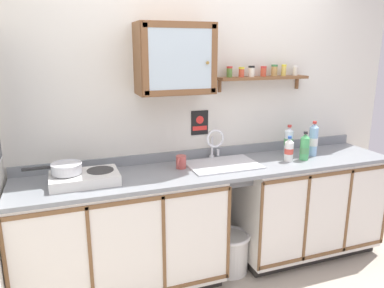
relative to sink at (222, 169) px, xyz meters
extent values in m
cube|color=silver|center=(-0.07, 0.28, 0.43)|extent=(3.72, 0.05, 2.65)
cube|color=black|center=(-0.84, -0.01, -0.86)|extent=(1.49, 0.52, 0.08)
cube|color=silver|center=(-0.84, -0.04, -0.41)|extent=(1.52, 0.58, 0.82)
cube|color=brown|center=(-0.84, -0.33, -0.04)|extent=(1.52, 0.01, 0.03)
cube|color=brown|center=(-1.60, -0.33, -0.41)|extent=(0.02, 0.01, 0.75)
cube|color=brown|center=(-1.10, -0.33, -0.41)|extent=(0.02, 0.01, 0.75)
cube|color=brown|center=(-0.59, -0.33, -0.41)|extent=(0.02, 0.01, 0.75)
cube|color=brown|center=(-0.08, -0.33, -0.41)|extent=(0.02, 0.01, 0.75)
cube|color=black|center=(0.83, -0.01, -0.86)|extent=(1.26, 0.52, 0.08)
cube|color=silver|center=(0.83, -0.04, -0.41)|extent=(1.28, 0.58, 0.82)
cube|color=brown|center=(0.83, -0.33, -0.04)|extent=(1.28, 0.01, 0.03)
cube|color=brown|center=(0.83, -0.33, -0.77)|extent=(1.28, 0.01, 0.03)
cube|color=brown|center=(0.19, -0.33, -0.41)|extent=(0.02, 0.01, 0.75)
cube|color=brown|center=(0.62, -0.33, -0.41)|extent=(0.02, 0.01, 0.75)
cube|color=brown|center=(1.04, -0.33, -0.41)|extent=(0.02, 0.01, 0.75)
cube|color=gray|center=(-0.07, -0.04, 0.02)|extent=(3.08, 0.61, 0.03)
cube|color=gray|center=(-0.07, 0.24, 0.07)|extent=(3.08, 0.02, 0.08)
cube|color=silver|center=(0.00, -0.02, 0.04)|extent=(0.57, 0.39, 0.01)
cube|color=slate|center=(0.00, -0.02, -0.10)|extent=(0.49, 0.32, 0.01)
cube|color=slate|center=(0.00, 0.15, -0.03)|extent=(0.49, 0.01, 0.14)
cube|color=slate|center=(0.00, -0.18, -0.03)|extent=(0.49, 0.01, 0.14)
cylinder|color=#4C4C51|center=(0.00, -0.02, -0.10)|extent=(0.04, 0.04, 0.01)
cylinder|color=silver|center=(-0.01, 0.20, 0.05)|extent=(0.05, 0.05, 0.02)
cylinder|color=silver|center=(-0.01, 0.20, 0.14)|extent=(0.02, 0.02, 0.17)
torus|color=silver|center=(-0.01, 0.13, 0.22)|extent=(0.16, 0.02, 0.16)
cylinder|color=silver|center=(0.05, 0.20, 0.08)|extent=(0.02, 0.02, 0.06)
cube|color=silver|center=(-1.08, -0.05, 0.07)|extent=(0.47, 0.31, 0.07)
cylinder|color=#2D2D2D|center=(-1.19, -0.03, 0.11)|extent=(0.19, 0.19, 0.01)
cylinder|color=#2D2D2D|center=(-0.97, -0.03, 0.11)|extent=(0.19, 0.19, 0.01)
cylinder|color=black|center=(-1.19, -0.19, 0.07)|extent=(0.03, 0.02, 0.03)
cylinder|color=black|center=(-0.97, -0.19, 0.07)|extent=(0.03, 0.02, 0.03)
cylinder|color=silver|center=(-1.19, -0.03, 0.15)|extent=(0.20, 0.20, 0.07)
torus|color=silver|center=(-1.19, -0.03, 0.18)|extent=(0.21, 0.21, 0.01)
cylinder|color=black|center=(-1.39, -0.03, 0.17)|extent=(0.18, 0.03, 0.02)
cylinder|color=#8CB7E0|center=(0.86, -0.03, 0.16)|extent=(0.08, 0.08, 0.25)
cone|color=#8CB7E0|center=(0.86, -0.03, 0.30)|extent=(0.07, 0.07, 0.03)
cylinder|color=red|center=(0.86, -0.03, 0.33)|extent=(0.03, 0.03, 0.02)
cylinder|color=white|center=(0.86, -0.03, 0.16)|extent=(0.08, 0.08, 0.07)
cylinder|color=white|center=(0.56, -0.10, 0.12)|extent=(0.07, 0.07, 0.16)
cone|color=white|center=(0.56, -0.10, 0.21)|extent=(0.07, 0.07, 0.03)
cylinder|color=#2D59B2|center=(0.56, -0.10, 0.24)|extent=(0.03, 0.03, 0.02)
cylinder|color=#D84C3F|center=(0.56, -0.10, 0.12)|extent=(0.07, 0.07, 0.05)
cylinder|color=silver|center=(0.66, 0.06, 0.14)|extent=(0.08, 0.08, 0.22)
cone|color=silver|center=(0.66, 0.06, 0.27)|extent=(0.07, 0.07, 0.03)
cylinder|color=red|center=(0.66, 0.06, 0.30)|extent=(0.03, 0.03, 0.02)
cylinder|color=#4C9959|center=(0.66, 0.06, 0.16)|extent=(0.08, 0.08, 0.06)
cylinder|color=#4CB266|center=(0.71, -0.11, 0.13)|extent=(0.08, 0.08, 0.19)
cone|color=#4CB266|center=(0.71, -0.11, 0.24)|extent=(0.07, 0.07, 0.03)
cylinder|color=#262626|center=(0.71, -0.11, 0.27)|extent=(0.03, 0.03, 0.02)
cylinder|color=#4C9959|center=(0.71, -0.11, 0.12)|extent=(0.08, 0.08, 0.05)
cylinder|color=#B24C47|center=(-0.34, 0.03, 0.09)|extent=(0.08, 0.08, 0.10)
torus|color=#B24C47|center=(-0.37, -0.01, 0.09)|extent=(0.05, 0.06, 0.07)
cube|color=brown|center=(-0.36, 0.11, 0.88)|extent=(0.58, 0.28, 0.52)
cube|color=silver|center=(-0.36, -0.03, 0.88)|extent=(0.48, 0.01, 0.43)
cube|color=brown|center=(-0.62, -0.03, 0.88)|extent=(0.05, 0.01, 0.49)
cube|color=brown|center=(-0.10, -0.03, 0.88)|extent=(0.05, 0.01, 0.49)
cube|color=brown|center=(-0.36, -0.03, 1.11)|extent=(0.55, 0.01, 0.04)
cube|color=brown|center=(-0.36, -0.03, 0.64)|extent=(0.55, 0.01, 0.04)
sphere|color=olive|center=(-0.15, -0.04, 0.85)|extent=(0.02, 0.02, 0.02)
cube|color=brown|center=(0.45, 0.18, 0.71)|extent=(0.82, 0.14, 0.02)
cube|color=brown|center=(0.07, 0.24, 0.65)|extent=(0.02, 0.03, 0.10)
cube|color=brown|center=(0.84, 0.24, 0.65)|extent=(0.02, 0.03, 0.10)
cylinder|color=#598C3F|center=(0.14, 0.20, 0.76)|extent=(0.05, 0.05, 0.07)
cylinder|color=red|center=(0.14, 0.20, 0.80)|extent=(0.05, 0.05, 0.02)
cylinder|color=#CC4C33|center=(0.24, 0.17, 0.75)|extent=(0.05, 0.05, 0.07)
cylinder|color=yellow|center=(0.24, 0.17, 0.79)|extent=(0.05, 0.05, 0.02)
cylinder|color=silver|center=(0.33, 0.18, 0.76)|extent=(0.05, 0.05, 0.08)
cylinder|color=black|center=(0.33, 0.18, 0.80)|extent=(0.05, 0.05, 0.02)
cylinder|color=#CC4C33|center=(0.46, 0.19, 0.75)|extent=(0.05, 0.05, 0.07)
cylinder|color=red|center=(0.46, 0.19, 0.80)|extent=(0.05, 0.05, 0.02)
cylinder|color=tan|center=(0.57, 0.19, 0.76)|extent=(0.05, 0.05, 0.08)
cylinder|color=#33723F|center=(0.57, 0.19, 0.81)|extent=(0.05, 0.05, 0.02)
cylinder|color=#E0C659|center=(0.66, 0.19, 0.76)|extent=(0.04, 0.04, 0.08)
cylinder|color=yellow|center=(0.66, 0.19, 0.81)|extent=(0.04, 0.04, 0.02)
cylinder|color=silver|center=(0.78, 0.19, 0.75)|extent=(0.04, 0.04, 0.07)
cylinder|color=white|center=(0.78, 0.19, 0.80)|extent=(0.04, 0.04, 0.02)
cube|color=black|center=(-0.10, 0.25, 0.34)|extent=(0.15, 0.01, 0.21)
cube|color=red|center=(-0.10, 0.24, 0.30)|extent=(0.13, 0.00, 0.04)
cylinder|color=red|center=(-0.10, 0.24, 0.37)|extent=(0.07, 0.00, 0.07)
cylinder|color=silver|center=(0.05, -0.09, -0.73)|extent=(0.30, 0.30, 0.33)
torus|color=white|center=(0.05, -0.09, -0.57)|extent=(0.33, 0.33, 0.03)
camera|label=1|loc=(-1.21, -2.61, 0.96)|focal=34.59mm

